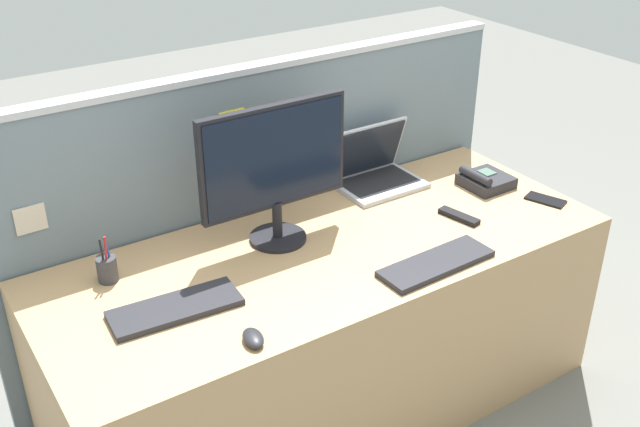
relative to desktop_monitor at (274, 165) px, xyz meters
The scene contains 12 objects.
ground_plane 1.05m from the desktop_monitor, 53.40° to the right, with size 10.00×10.00×0.00m, color slate.
desk 0.69m from the desktop_monitor, 53.40° to the right, with size 2.10×0.84×0.73m, color tan.
cubicle_divider 0.50m from the desktop_monitor, 68.35° to the left, with size 2.22×0.08×1.30m.
desktop_monitor is the anchor object (origin of this frame).
laptop 0.65m from the desktop_monitor, 16.98° to the left, with size 0.35×0.26×0.26m.
desk_phone 0.99m from the desktop_monitor, ahead, with size 0.19×0.18×0.08m.
keyboard_main 0.61m from the desktop_monitor, 156.43° to the right, with size 0.41×0.15×0.02m, color #232328.
keyboard_spare 0.66m from the desktop_monitor, 51.85° to the right, with size 0.43×0.14×0.02m, color #232328.
computer_mouse_right_hand 0.68m from the desktop_monitor, 126.85° to the right, with size 0.06×0.10×0.03m, color #232328.
pen_cup 0.67m from the desktop_monitor, behind, with size 0.07×0.07×0.18m.
cell_phone_black_slab 1.15m from the desktop_monitor, 17.49° to the right, with size 0.07×0.16×0.01m, color black.
tv_remote 0.77m from the desktop_monitor, 20.85° to the right, with size 0.04×0.17×0.02m, color black.
Camera 1 is at (-1.30, -1.93, 2.14)m, focal length 42.21 mm.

